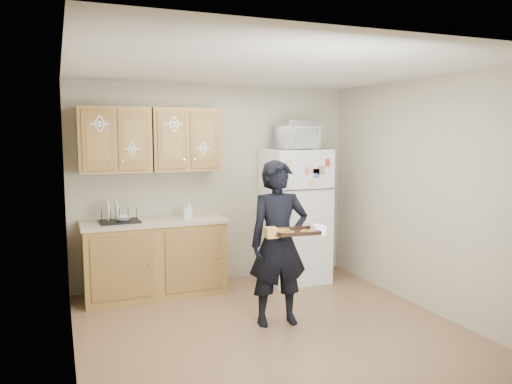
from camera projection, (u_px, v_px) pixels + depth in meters
floor at (271, 330)px, 4.86m from camera, size 3.60×3.60×0.00m
ceiling at (272, 68)px, 4.56m from camera, size 3.60×3.60×0.00m
wall_back at (215, 185)px, 6.37m from camera, size 3.60×0.04×2.50m
wall_front at (389, 241)px, 3.05m from camera, size 3.60×0.04×2.50m
wall_left at (68, 214)px, 4.05m from camera, size 0.04×3.60×2.50m
wall_right at (425, 194)px, 5.37m from camera, size 0.04×3.60×2.50m
refrigerator at (295, 215)px, 6.42m from camera, size 0.75×0.70×1.70m
base_cabinet at (155, 259)px, 5.86m from camera, size 1.60×0.60×0.86m
countertop at (154, 222)px, 5.80m from camera, size 1.64×0.64×0.04m
upper_cab_left at (114, 140)px, 5.67m from camera, size 0.80×0.33×0.75m
upper_cab_right at (185, 140)px, 5.97m from camera, size 0.80×0.33×0.75m
cereal_box at (320, 260)px, 6.92m from camera, size 0.20×0.07×0.32m
person at (279, 243)px, 4.94m from camera, size 0.64×0.45×1.64m
baking_tray at (295, 232)px, 4.65m from camera, size 0.44×0.34×0.04m
pizza_front_left at (288, 232)px, 4.56m from camera, size 0.14×0.14×0.02m
pizza_front_right at (307, 231)px, 4.61m from camera, size 0.14×0.14×0.02m
pizza_back_left at (283, 230)px, 4.69m from camera, size 0.14×0.14×0.02m
microwave at (296, 138)px, 6.26m from camera, size 0.55×0.39×0.29m
foil_pan at (299, 123)px, 6.28m from camera, size 0.37×0.28×0.07m
dish_rack at (119, 215)px, 5.63m from camera, size 0.45×0.35×0.17m
bowl at (123, 218)px, 5.65m from camera, size 0.21×0.21×0.05m
soap_bottle at (188, 210)px, 5.89m from camera, size 0.11×0.11×0.20m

